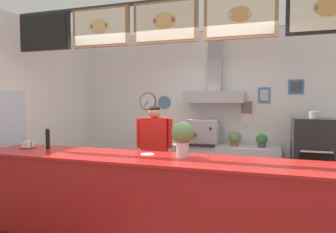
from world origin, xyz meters
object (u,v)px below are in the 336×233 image
object	(u,v)px
potted_thyme	(262,140)
potted_basil	(186,135)
condiment_plate	(148,154)
pizza_oven	(313,164)
napkin_holder	(28,145)
pepper_grinder	(48,138)
potted_oregano	(235,138)
shop_worker	(154,154)
espresso_machine	(204,132)
basil_vase	(183,137)

from	to	relation	value
potted_thyme	potted_basil	distance (m)	1.33
potted_basil	condiment_plate	distance (m)	2.10
pizza_oven	napkin_holder	world-z (taller)	pizza_oven
pizza_oven	potted_basil	bearing A→B (deg)	172.05
pizza_oven	condiment_plate	size ratio (longest dim) A/B	9.36
pepper_grinder	napkin_holder	bearing A→B (deg)	-171.34
condiment_plate	pepper_grinder	world-z (taller)	pepper_grinder
potted_oregano	pepper_grinder	bearing A→B (deg)	-136.96
shop_worker	potted_thyme	size ratio (longest dim) A/B	7.26
espresso_machine	condiment_plate	distance (m)	2.08
espresso_machine	napkin_holder	distance (m)	2.86
espresso_machine	shop_worker	bearing A→B (deg)	-116.29
espresso_machine	potted_oregano	distance (m)	0.56
napkin_holder	pepper_grinder	bearing A→B (deg)	8.66
pizza_oven	potted_basil	world-z (taller)	pizza_oven
pizza_oven	potted_oregano	xyz separation A→B (m)	(-1.20, 0.25, 0.31)
potted_basil	napkin_holder	bearing A→B (deg)	-126.79
shop_worker	potted_thyme	xyz separation A→B (m)	(1.53, 1.08, 0.14)
pizza_oven	basil_vase	bearing A→B (deg)	-131.28
espresso_machine	condiment_plate	bearing A→B (deg)	-96.67
espresso_machine	napkin_holder	bearing A→B (deg)	-132.52
basil_vase	condiment_plate	bearing A→B (deg)	-177.91
potted_basil	basil_vase	bearing A→B (deg)	-76.32
potted_thyme	condiment_plate	size ratio (longest dim) A/B	1.37
espresso_machine	condiment_plate	xyz separation A→B (m)	(-0.24, -2.07, -0.05)
pizza_oven	shop_worker	distance (m)	2.43
espresso_machine	napkin_holder	xyz separation A→B (m)	(-1.93, -2.11, -0.02)
shop_worker	potted_basil	bearing A→B (deg)	-110.25
potted_thyme	potted_basil	world-z (taller)	potted_basil
pizza_oven	potted_thyme	world-z (taller)	pizza_oven
napkin_holder	basil_vase	xyz separation A→B (m)	(2.11, 0.05, 0.18)
potted_basil	potted_thyme	bearing A→B (deg)	-1.32
potted_oregano	basil_vase	world-z (taller)	basil_vase
potted_basil	condiment_plate	size ratio (longest dim) A/B	1.69
potted_thyme	basil_vase	size ratio (longest dim) A/B	0.56
shop_worker	potted_oregano	distance (m)	1.53
shop_worker	napkin_holder	xyz separation A→B (m)	(-1.40, -1.03, 0.23)
potted_oregano	shop_worker	bearing A→B (deg)	-135.51
potted_basil	condiment_plate	bearing A→B (deg)	-87.52
potted_thyme	potted_oregano	size ratio (longest dim) A/B	0.88
potted_basil	basil_vase	distance (m)	2.16
potted_oregano	basil_vase	size ratio (longest dim) A/B	0.64
shop_worker	espresso_machine	distance (m)	1.23
espresso_machine	potted_thyme	bearing A→B (deg)	-0.00
potted_oregano	potted_basil	bearing A→B (deg)	177.15
shop_worker	condiment_plate	size ratio (longest dim) A/B	9.92
shop_worker	basil_vase	xyz separation A→B (m)	(0.71, -0.98, 0.41)
espresso_machine	potted_thyme	distance (m)	1.00
potted_oregano	condiment_plate	world-z (taller)	potted_oregano
condiment_plate	napkin_holder	distance (m)	1.69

